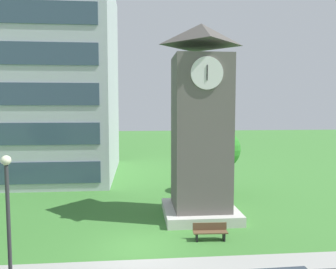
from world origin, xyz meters
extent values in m
plane|color=#3D7A33|center=(0.00, 0.00, 0.00)|extent=(160.00, 160.00, 0.00)
cube|color=#9E9E99|center=(0.00, -2.18, 0.00)|extent=(120.00, 1.60, 0.01)
cube|color=#B7BCC6|center=(-11.27, 18.93, 9.60)|extent=(17.80, 14.82, 19.20)
cube|color=#605B56|center=(3.93, 4.38, 5.06)|extent=(3.39, 3.39, 10.11)
cube|color=beige|center=(3.93, 4.38, 0.30)|extent=(4.58, 4.58, 0.60)
pyramid|color=#4D4945|center=(3.93, 4.38, 11.41)|extent=(3.73, 3.73, 1.30)
cylinder|color=white|center=(3.93, 2.62, 8.90)|extent=(1.87, 0.12, 1.87)
cylinder|color=white|center=(5.68, 4.38, 8.90)|extent=(0.12, 1.87, 1.87)
cube|color=black|center=(3.93, 2.55, 9.07)|extent=(0.06, 0.09, 0.56)
cube|color=black|center=(3.93, 2.54, 8.90)|extent=(0.06, 0.06, 0.84)
cube|color=brown|center=(3.74, 0.49, 0.45)|extent=(1.82, 0.56, 0.06)
cube|color=brown|center=(3.75, 0.71, 0.68)|extent=(1.80, 0.13, 0.40)
cube|color=black|center=(3.02, 0.52, 0.23)|extent=(0.10, 0.44, 0.45)
cube|color=black|center=(4.46, 0.46, 0.23)|extent=(0.10, 0.44, 0.45)
cylinder|color=#333338|center=(-4.71, -3.96, 2.45)|extent=(0.14, 0.14, 4.91)
sphere|color=#F2EFCC|center=(-4.71, -3.96, 5.09)|extent=(0.36, 0.36, 0.36)
cylinder|color=#513823|center=(6.68, 10.07, 1.23)|extent=(0.32, 0.32, 2.47)
sphere|color=#2C7F26|center=(6.68, 10.07, 3.58)|extent=(3.17, 3.17, 3.17)
camera|label=1|loc=(-0.02, -16.28, 7.01)|focal=35.86mm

